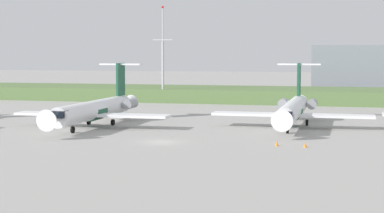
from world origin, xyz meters
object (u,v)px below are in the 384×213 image
(antenna_mast, at_px, (163,63))
(safety_cone_mid_marker, at_px, (305,145))
(regional_jet_second, at_px, (96,109))
(regional_jet_third, at_px, (293,109))
(safety_cone_front_marker, at_px, (277,144))

(antenna_mast, bearing_deg, safety_cone_mid_marker, -59.55)
(regional_jet_second, relative_size, regional_jet_third, 1.00)
(regional_jet_third, distance_m, safety_cone_mid_marker, 20.50)
(safety_cone_front_marker, distance_m, safety_cone_mid_marker, 3.24)
(regional_jet_third, distance_m, antenna_mast, 48.51)
(safety_cone_mid_marker, bearing_deg, regional_jet_third, 98.81)
(regional_jet_third, relative_size, safety_cone_front_marker, 56.36)
(antenna_mast, xyz_separation_m, safety_cone_mid_marker, (33.69, -57.31, -8.26))
(regional_jet_second, relative_size, antenna_mast, 1.52)
(regional_jet_second, distance_m, regional_jet_third, 28.52)
(regional_jet_third, distance_m, safety_cone_front_marker, 19.96)
(antenna_mast, height_order, safety_cone_mid_marker, antenna_mast)
(regional_jet_second, height_order, safety_cone_front_marker, regional_jet_second)
(antenna_mast, relative_size, safety_cone_mid_marker, 37.16)
(regional_jet_second, height_order, regional_jet_third, same)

